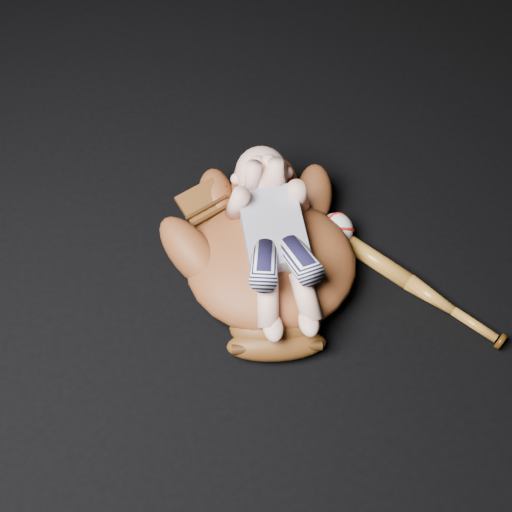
# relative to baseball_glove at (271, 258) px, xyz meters

# --- Properties ---
(baseball_glove) EXTENTS (0.48, 0.53, 0.15)m
(baseball_glove) POSITION_rel_baseball_glove_xyz_m (0.00, 0.00, 0.00)
(baseball_glove) COLOR #5C2A13
(baseball_glove) RESTS_ON ground
(newborn_baby) EXTENTS (0.21, 0.41, 0.16)m
(newborn_baby) POSITION_rel_baseball_glove_xyz_m (0.01, 0.00, 0.06)
(newborn_baby) COLOR #D49D89
(newborn_baby) RESTS_ON baseball_glove
(baseball_bat) EXTENTS (0.27, 0.32, 0.04)m
(baseball_bat) POSITION_rel_baseball_glove_xyz_m (0.28, -0.10, -0.06)
(baseball_bat) COLOR #9A601D
(baseball_bat) RESTS_ON ground
(baseball) EXTENTS (0.08, 0.08, 0.07)m
(baseball) POSITION_rel_baseball_glove_xyz_m (0.15, 0.06, -0.04)
(baseball) COLOR silver
(baseball) RESTS_ON ground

